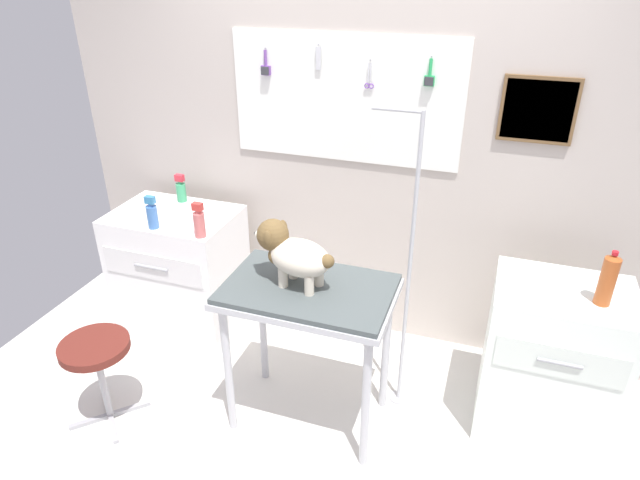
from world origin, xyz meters
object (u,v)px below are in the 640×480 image
at_px(counter_left, 180,271).
at_px(soda_bottle, 608,280).
at_px(dog, 292,253).
at_px(cabinet_right, 550,360).
at_px(stool, 97,357).
at_px(pump_bottle_white, 152,215).
at_px(grooming_table, 308,304).
at_px(grooming_arm, 407,283).

height_order(counter_left, soda_bottle, soda_bottle).
xyz_separation_m(dog, cabinet_right, (1.32, 0.38, -0.61)).
relative_size(counter_left, stool, 1.65).
xyz_separation_m(dog, pump_bottle_white, (-1.04, 0.32, -0.09)).
height_order(grooming_table, dog, dog).
relative_size(grooming_arm, stool, 3.29).
bearing_deg(dog, grooming_table, -4.17).
distance_m(counter_left, soda_bottle, 2.59).
distance_m(grooming_table, stool, 1.19).
height_order(grooming_table, counter_left, grooming_table).
bearing_deg(counter_left, grooming_table, -25.47).
xyz_separation_m(counter_left, soda_bottle, (2.52, -0.23, 0.58)).
bearing_deg(grooming_table, stool, -160.32).
relative_size(grooming_table, grooming_arm, 0.51).
relative_size(grooming_arm, soda_bottle, 6.13).
relative_size(dog, cabinet_right, 0.51).
relative_size(counter_left, pump_bottle_white, 4.19).
bearing_deg(cabinet_right, stool, -161.65).
bearing_deg(counter_left, cabinet_right, -3.89).
xyz_separation_m(pump_bottle_white, soda_bottle, (2.51, -0.01, 0.05)).
relative_size(stool, pump_bottle_white, 2.53).
distance_m(counter_left, pump_bottle_white, 0.57).
xyz_separation_m(grooming_arm, counter_left, (-1.59, 0.24, -0.38)).
bearing_deg(counter_left, soda_bottle, -5.19).
xyz_separation_m(grooming_table, pump_bottle_white, (-1.13, 0.33, 0.19)).
xyz_separation_m(grooming_table, stool, (-1.08, -0.39, -0.33)).
bearing_deg(counter_left, pump_bottle_white, -87.52).
bearing_deg(dog, counter_left, 153.01).
bearing_deg(counter_left, grooming_arm, -8.68).
xyz_separation_m(dog, soda_bottle, (1.47, 0.31, -0.04)).
bearing_deg(cabinet_right, grooming_table, -162.84).
xyz_separation_m(grooming_arm, soda_bottle, (0.93, 0.01, 0.20)).
bearing_deg(counter_left, dog, -26.99).
distance_m(dog, stool, 1.23).
height_order(counter_left, stool, counter_left).
height_order(dog, stool, dog).
height_order(dog, counter_left, dog).
distance_m(grooming_arm, counter_left, 1.65).
xyz_separation_m(cabinet_right, pump_bottle_white, (-2.36, -0.05, 0.52)).
bearing_deg(dog, pump_bottle_white, 162.83).
xyz_separation_m(stool, soda_bottle, (2.46, 0.70, 0.57)).
bearing_deg(dog, soda_bottle, 11.84).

